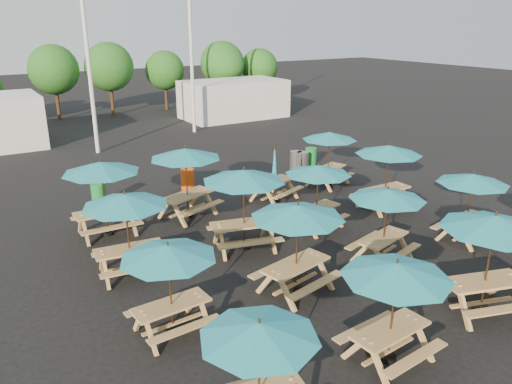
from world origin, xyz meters
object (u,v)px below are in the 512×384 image
picnic_unit_13 (473,182)px  waste_bin_0 (99,195)px  picnic_unit_3 (101,171)px  picnic_unit_10 (318,173)px  waste_bin_4 (311,157)px  picnic_unit_0 (259,336)px  picnic_unit_6 (244,180)px  picnic_unit_11 (274,176)px  picnic_unit_2 (125,204)px  picnic_unit_8 (494,227)px  waste_bin_3 (303,161)px  waste_bin_1 (187,179)px  waste_bin_2 (296,161)px  picnic_unit_15 (329,139)px  picnic_unit_1 (168,256)px  picnic_unit_7 (185,157)px  picnic_unit_14 (389,153)px  picnic_unit_5 (298,216)px  picnic_unit_4 (396,275)px  picnic_unit_9 (387,198)px

picnic_unit_13 → waste_bin_0: bearing=123.5°
picnic_unit_3 → picnic_unit_13: picnic_unit_3 is taller
picnic_unit_10 → waste_bin_4: (4.47, 6.07, -1.48)m
picnic_unit_10 → picnic_unit_13: bearing=-55.9°
picnic_unit_0 → waste_bin_4: (10.65, 12.32, -1.36)m
picnic_unit_6 → picnic_unit_10: size_ratio=1.17×
picnic_unit_11 → picnic_unit_2: bearing=-176.4°
picnic_unit_8 → waste_bin_3: picnic_unit_8 is taller
picnic_unit_13 → waste_bin_1: size_ratio=2.87×
waste_bin_0 → waste_bin_2: 9.04m
waste_bin_4 → picnic_unit_10: bearing=-126.4°
picnic_unit_15 → waste_bin_2: size_ratio=3.26×
picnic_unit_1 → picnic_unit_13: 9.76m
waste_bin_4 → picnic_unit_2: bearing=-151.1°
picnic_unit_6 → picnic_unit_7: bearing=110.3°
picnic_unit_2 → picnic_unit_14: picnic_unit_14 is taller
picnic_unit_15 → picnic_unit_14: bearing=-109.5°
picnic_unit_5 → waste_bin_1: (1.05, 8.91, -1.64)m
waste_bin_0 → picnic_unit_6: bearing=-65.8°
picnic_unit_1 → waste_bin_2: bearing=38.6°
picnic_unit_3 → waste_bin_4: 11.06m
picnic_unit_7 → picnic_unit_10: size_ratio=1.22×
picnic_unit_0 → picnic_unit_7: picnic_unit_7 is taller
picnic_unit_14 → picnic_unit_11: bearing=135.9°
picnic_unit_4 → picnic_unit_5: size_ratio=0.84×
waste_bin_2 → waste_bin_3: 0.34m
waste_bin_3 → waste_bin_0: bearing=178.3°
picnic_unit_0 → picnic_unit_1: bearing=103.3°
waste_bin_0 → picnic_unit_1: bearing=-95.3°
picnic_unit_6 → waste_bin_2: picnic_unit_6 is taller
picnic_unit_4 → picnic_unit_8: 3.22m
picnic_unit_7 → waste_bin_2: (6.68, 2.74, -1.74)m
picnic_unit_11 → waste_bin_0: bearing=133.8°
picnic_unit_15 → waste_bin_1: size_ratio=3.26×
picnic_unit_9 → waste_bin_3: bearing=53.3°
picnic_unit_5 → picnic_unit_14: bearing=14.1°
picnic_unit_1 → picnic_unit_11: 9.04m
picnic_unit_5 → waste_bin_4: picnic_unit_5 is taller
picnic_unit_7 → picnic_unit_0: bearing=-127.3°
picnic_unit_1 → picnic_unit_6: bearing=35.6°
picnic_unit_14 → waste_bin_1: (-5.21, 5.82, -1.67)m
waste_bin_0 → picnic_unit_4: bearing=-78.2°
picnic_unit_5 → picnic_unit_11: 6.96m
waste_bin_2 → waste_bin_0: bearing=-179.9°
picnic_unit_8 → waste_bin_3: bearing=91.1°
picnic_unit_4 → picnic_unit_13: bearing=20.3°
waste_bin_2 → waste_bin_3: size_ratio=1.00×
waste_bin_3 → picnic_unit_4: bearing=-119.5°
picnic_unit_7 → picnic_unit_5: bearing=-108.1°
picnic_unit_8 → picnic_unit_14: picnic_unit_8 is taller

